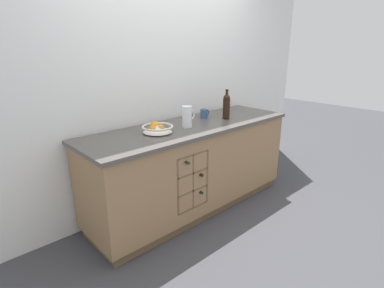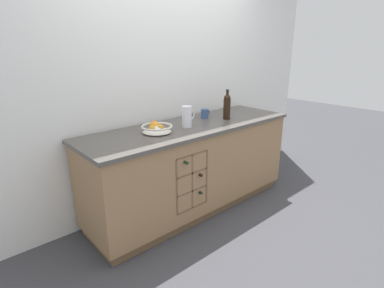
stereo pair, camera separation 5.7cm
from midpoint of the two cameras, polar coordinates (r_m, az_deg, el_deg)
ground_plane at (r=3.31m, az=-0.51°, el=-11.72°), size 14.00×14.00×0.00m
back_wall at (r=3.20m, az=-5.45°, el=11.37°), size 4.64×0.06×2.55m
kitchen_island at (r=3.10m, az=-0.53°, el=-4.36°), size 2.28×0.72×0.91m
fruit_bowl at (r=2.70m, az=-7.23°, el=3.03°), size 0.28×0.28×0.09m
white_pitcher at (r=2.85m, az=-1.48°, el=5.31°), size 0.15×0.10×0.20m
ceramic_mug at (r=3.24m, az=1.83°, el=5.82°), size 0.12×0.08×0.10m
standing_wine_bottle at (r=3.20m, az=6.06°, el=7.23°), size 0.08×0.08×0.31m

